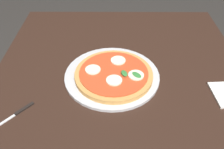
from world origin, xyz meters
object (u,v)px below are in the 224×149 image
at_px(pizza, 114,74).
at_px(serving_tray, 112,75).
at_px(knife, 17,113).
at_px(dining_table, 121,94).

bearing_deg(pizza, serving_tray, 29.06).
xyz_separation_m(serving_tray, knife, (-0.20, 0.32, -0.00)).
height_order(serving_tray, pizza, pizza).
relative_size(serving_tray, pizza, 1.23).
xyz_separation_m(serving_tray, pizza, (-0.01, -0.01, 0.02)).
height_order(dining_table, pizza, pizza).
bearing_deg(pizza, knife, 119.16).
bearing_deg(dining_table, pizza, 110.87).
bearing_deg(pizza, dining_table, -69.13).
bearing_deg(knife, serving_tray, -58.61).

